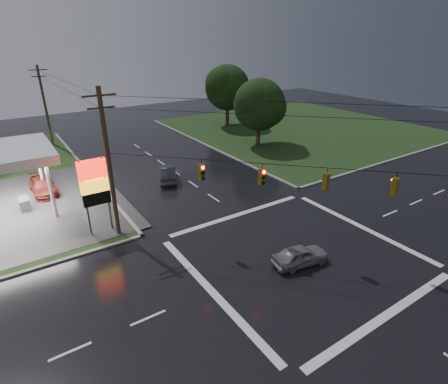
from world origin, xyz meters
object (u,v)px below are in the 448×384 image
tree_ne_near (260,105)px  car_pump (43,186)px  utility_pole_n (45,105)px  pylon_sign (94,184)px  utility_pole_nw (109,164)px  car_crossing (300,255)px  tree_ne_far (228,88)px  car_north (168,173)px

tree_ne_near → car_pump: 27.68m
utility_pole_n → tree_ne_near: size_ratio=1.17×
pylon_sign → utility_pole_nw: utility_pole_nw is taller
car_pump → car_crossing: bearing=-61.6°
utility_pole_n → car_crossing: utility_pole_n is taller
pylon_sign → utility_pole_nw: 2.22m
tree_ne_far → utility_pole_n: bearing=171.5°
car_north → utility_pole_n: bearing=-46.2°
pylon_sign → tree_ne_far: bearing=40.4°
utility_pole_nw → car_pump: utility_pole_nw is taller
utility_pole_n → car_pump: bearing=-101.9°
utility_pole_nw → utility_pole_n: (0.00, 28.50, -0.25)m
tree_ne_near → car_pump: bearing=-177.8°
car_crossing → car_north: bearing=12.8°
pylon_sign → utility_pole_n: 27.56m
tree_ne_far → car_north: (-18.85, -16.67, -5.41)m
utility_pole_nw → car_pump: bearing=107.4°
tree_ne_near → car_crossing: size_ratio=2.31×
utility_pole_nw → pylon_sign: bearing=135.0°
car_pump → utility_pole_nw: bearing=-73.8°
utility_pole_n → tree_ne_far: utility_pole_n is taller
tree_ne_far → car_pump: (-30.24, -13.05, -5.45)m
utility_pole_nw → tree_ne_near: bearing=27.9°
pylon_sign → utility_pole_nw: bearing=-45.0°
car_north → car_pump: size_ratio=0.92×
utility_pole_n → tree_ne_near: (23.64, -16.01, 0.09)m
car_north → tree_ne_near: bearing=-140.5°
car_crossing → car_pump: bearing=39.1°
tree_ne_far → car_crossing: size_ratio=2.52×
pylon_sign → car_crossing: bearing=-49.3°
utility_pole_n → tree_ne_near: utility_pole_n is taller
tree_ne_far → car_crossing: tree_ne_far is taller
utility_pole_nw → tree_ne_near: utility_pole_nw is taller
utility_pole_nw → car_crossing: size_ratio=2.83×
pylon_sign → car_pump: size_ratio=1.19×
pylon_sign → utility_pole_n: (1.00, 27.50, 1.46)m
car_pump → tree_ne_far: bearing=22.1°
pylon_sign → tree_ne_near: bearing=25.0°
car_crossing → utility_pole_nw: bearing=49.8°
tree_ne_near → tree_ne_far: (3.01, 12.00, 0.62)m
utility_pole_n → car_crossing: bearing=-77.2°
tree_ne_far → car_pump: tree_ne_far is taller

